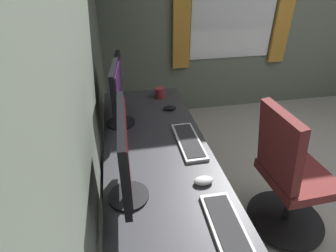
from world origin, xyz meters
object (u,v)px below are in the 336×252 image
object	(u,v)px
mouse_spare	(203,181)
office_chair	(288,179)
drawer_pedestal	(156,203)
monitor_secondary	(118,90)
coffee_mug	(160,93)
keyboard_spare	(229,230)
keyboard_main	(189,141)
monitor_primary	(125,154)
mouse_main	(170,108)

from	to	relation	value
mouse_spare	office_chair	bearing A→B (deg)	-73.92
drawer_pedestal	monitor_secondary	bearing A→B (deg)	21.52
mouse_spare	office_chair	distance (m)	0.77
coffee_mug	office_chair	world-z (taller)	office_chair
keyboard_spare	office_chair	distance (m)	0.89
coffee_mug	keyboard_main	bearing A→B (deg)	-174.59
monitor_primary	coffee_mug	xyz separation A→B (m)	(1.10, -0.34, -0.22)
coffee_mug	office_chair	xyz separation A→B (m)	(-0.88, -0.73, -0.32)
keyboard_main	mouse_spare	world-z (taller)	mouse_spare
monitor_primary	office_chair	distance (m)	1.22
drawer_pedestal	coffee_mug	distance (m)	0.94
drawer_pedestal	mouse_main	xyz separation A→B (m)	(0.58, -0.21, 0.40)
drawer_pedestal	coffee_mug	world-z (taller)	coffee_mug
monitor_secondary	keyboard_spare	size ratio (longest dim) A/B	1.27
keyboard_main	mouse_spare	xyz separation A→B (m)	(-0.38, 0.02, 0.01)
keyboard_main	keyboard_spare	world-z (taller)	same
monitor_secondary	mouse_spare	world-z (taller)	monitor_secondary
keyboard_spare	mouse_main	xyz separation A→B (m)	(1.15, 0.02, 0.01)
keyboard_main	monitor_secondary	bearing A→B (deg)	51.50
keyboard_main	keyboard_spare	bearing A→B (deg)	179.38
monitor_secondary	office_chair	size ratio (longest dim) A/B	0.56
office_chair	keyboard_main	bearing A→B (deg)	75.02
monitor_secondary	mouse_main	world-z (taller)	monitor_secondary
mouse_main	coffee_mug	distance (m)	0.25
mouse_spare	coffee_mug	size ratio (longest dim) A/B	0.82
office_chair	coffee_mug	bearing A→B (deg)	39.61
keyboard_spare	keyboard_main	bearing A→B (deg)	-0.62
monitor_primary	mouse_main	xyz separation A→B (m)	(0.86, -0.38, -0.24)
monitor_primary	keyboard_spare	world-z (taller)	monitor_primary
keyboard_spare	office_chair	world-z (taller)	office_chair
drawer_pedestal	keyboard_main	xyz separation A→B (m)	(0.11, -0.24, 0.39)
monitor_primary	office_chair	world-z (taller)	monitor_primary
mouse_main	office_chair	distance (m)	0.99
monitor_primary	monitor_secondary	xyz separation A→B (m)	(0.72, 0.00, 0.00)
mouse_main	mouse_spare	xyz separation A→B (m)	(-0.84, -0.01, 0.00)
keyboard_spare	mouse_spare	bearing A→B (deg)	2.51
monitor_secondary	mouse_spare	bearing A→B (deg)	-150.96
keyboard_spare	mouse_main	bearing A→B (deg)	1.11
keyboard_main	coffee_mug	distance (m)	0.71
drawer_pedestal	monitor_secondary	world-z (taller)	monitor_secondary
coffee_mug	office_chair	distance (m)	1.19
mouse_spare	coffee_mug	distance (m)	1.08
keyboard_main	keyboard_spare	xyz separation A→B (m)	(-0.69, 0.01, 0.00)
keyboard_spare	mouse_main	world-z (taller)	mouse_main
monitor_primary	mouse_spare	bearing A→B (deg)	-86.91
keyboard_main	coffee_mug	world-z (taller)	coffee_mug
mouse_main	coffee_mug	xyz separation A→B (m)	(0.24, 0.04, 0.03)
keyboard_spare	coffee_mug	distance (m)	1.39
keyboard_main	office_chair	world-z (taller)	office_chair
coffee_mug	office_chair	size ratio (longest dim) A/B	0.13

